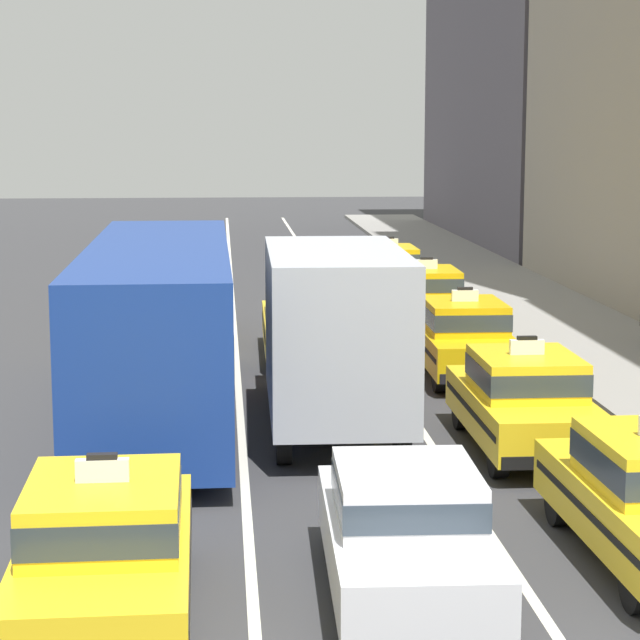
{
  "coord_description": "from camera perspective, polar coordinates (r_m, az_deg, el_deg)",
  "views": [
    {
      "loc": [
        -1.9,
        -11.38,
        5.39
      ],
      "look_at": [
        0.14,
        14.25,
        1.3
      ],
      "focal_mm": 69.58,
      "sensor_mm": 36.0,
      "label": 1
    }
  ],
  "objects": [
    {
      "name": "lane_stripe_left_center",
      "position": [
        31.84,
        -3.94,
        -0.72
      ],
      "size": [
        0.14,
        80.0,
        0.01
      ],
      "primitive_type": "cube",
      "color": "silver",
      "rests_on": "ground"
    },
    {
      "name": "lane_stripe_center_right",
      "position": [
        32.03,
        1.79,
        -0.64
      ],
      "size": [
        0.14,
        80.0,
        0.01
      ],
      "primitive_type": "cube",
      "color": "silver",
      "rests_on": "ground"
    },
    {
      "name": "sidewalk_curb",
      "position": [
        28.4,
        14.24,
        -2.03
      ],
      "size": [
        4.0,
        90.0,
        0.15
      ],
      "primitive_type": "cube",
      "color": "gray",
      "rests_on": "ground"
    },
    {
      "name": "taxi_left_nearest",
      "position": [
        13.69,
        -9.84,
        -10.34
      ],
      "size": [
        1.89,
        4.59,
        1.96
      ],
      "color": "black",
      "rests_on": "ground"
    },
    {
      "name": "bus_left_second",
      "position": [
        22.78,
        -7.38,
        -0.05
      ],
      "size": [
        2.61,
        11.22,
        3.22
      ],
      "color": "black",
      "rests_on": "ground"
    },
    {
      "name": "taxi_left_third",
      "position": [
        31.8,
        -6.8,
        0.82
      ],
      "size": [
        1.93,
        4.6,
        1.96
      ],
      "color": "black",
      "rests_on": "ground"
    },
    {
      "name": "sedan_center_nearest",
      "position": [
        14.28,
        3.95,
        -9.53
      ],
      "size": [
        1.87,
        4.35,
        1.58
      ],
      "color": "black",
      "rests_on": "ground"
    },
    {
      "name": "box_truck_center_second",
      "position": [
        21.95,
        0.58,
        -0.43
      ],
      "size": [
        2.38,
        6.99,
        3.27
      ],
      "color": "black",
      "rests_on": "ground"
    },
    {
      "name": "taxi_center_third",
      "position": [
        28.68,
        -0.8,
        -0.01
      ],
      "size": [
        1.89,
        4.59,
        1.96
      ],
      "color": "black",
      "rests_on": "ground"
    },
    {
      "name": "taxi_right_second",
      "position": [
        20.76,
        9.36,
        -3.63
      ],
      "size": [
        1.85,
        4.57,
        1.96
      ],
      "color": "black",
      "rests_on": "ground"
    },
    {
      "name": "taxi_right_third",
      "position": [
        26.65,
        6.61,
        -0.76
      ],
      "size": [
        1.89,
        4.59,
        1.96
      ],
      "color": "black",
      "rests_on": "ground"
    },
    {
      "name": "taxi_right_fourth",
      "position": [
        32.44,
        4.87,
        1.01
      ],
      "size": [
        1.89,
        4.59,
        1.96
      ],
      "color": "black",
      "rests_on": "ground"
    },
    {
      "name": "taxi_right_fifth",
      "position": [
        38.21,
        3.16,
        2.25
      ],
      "size": [
        1.83,
        4.56,
        1.96
      ],
      "color": "black",
      "rests_on": "ground"
    }
  ]
}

